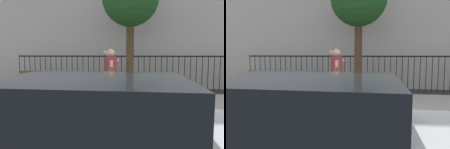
% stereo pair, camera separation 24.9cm
% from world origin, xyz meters
% --- Properties ---
extents(ground_plane, '(60.00, 60.00, 0.00)m').
position_xyz_m(ground_plane, '(0.00, 0.00, 0.00)').
color(ground_plane, '#28282B').
extents(sidewalk, '(28.00, 4.40, 0.15)m').
position_xyz_m(sidewalk, '(0.00, 2.20, 0.07)').
color(sidewalk, '#9E9B93').
rests_on(sidewalk, ground).
extents(iron_fence, '(12.03, 0.04, 1.60)m').
position_xyz_m(iron_fence, '(0.00, 5.90, 1.02)').
color(iron_fence, black).
rests_on(iron_fence, ground).
extents(parked_hatchback, '(4.27, 2.00, 1.45)m').
position_xyz_m(parked_hatchback, '(-0.97, -1.81, 0.70)').
color(parked_hatchback, '#ADAFB5').
rests_on(parked_hatchback, ground).
extents(pedestrian_on_phone, '(0.49, 0.68, 1.67)m').
position_xyz_m(pedestrian_on_phone, '(-1.28, 2.11, 1.12)').
color(pedestrian_on_phone, beige).
rests_on(pedestrian_on_phone, sidewalk).
extents(street_bench, '(1.60, 0.45, 0.95)m').
position_xyz_m(street_bench, '(-3.67, 3.18, 0.65)').
color(street_bench, brown).
rests_on(street_bench, sidewalk).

